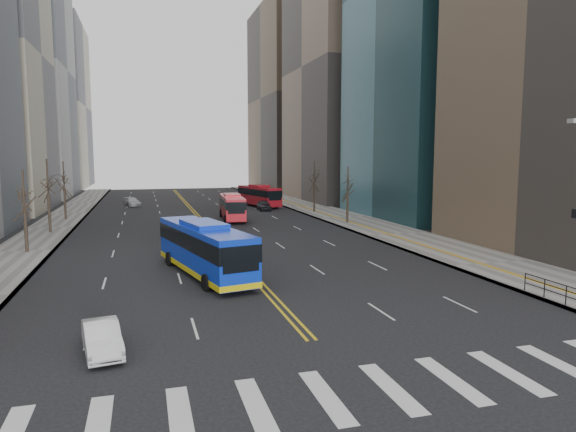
{
  "coord_description": "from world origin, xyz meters",
  "views": [
    {
      "loc": [
        -6.77,
        -15.14,
        7.92
      ],
      "look_at": [
        1.36,
        13.62,
        4.37
      ],
      "focal_mm": 32.0,
      "sensor_mm": 36.0,
      "label": 1
    }
  ],
  "objects": [
    {
      "name": "red_bus_far",
      "position": [
        10.49,
        62.39,
        1.88
      ],
      "size": [
        4.87,
        10.85,
        3.37
      ],
      "color": "#A5111C",
      "rests_on": "ground"
    },
    {
      "name": "office_towers",
      "position": [
        0.12,
        68.51,
        23.92
      ],
      "size": [
        83.0,
        134.0,
        58.0
      ],
      "color": "gray",
      "rests_on": "ground"
    },
    {
      "name": "street_trees",
      "position": [
        -7.18,
        34.55,
        4.87
      ],
      "size": [
        35.2,
        47.2,
        7.6
      ],
      "color": "#32281E",
      "rests_on": "ground"
    },
    {
      "name": "ground",
      "position": [
        0.0,
        0.0,
        0.0
      ],
      "size": [
        220.0,
        220.0,
        0.0
      ],
      "primitive_type": "plane",
      "color": "black"
    },
    {
      "name": "blue_bus",
      "position": [
        -3.02,
        18.54,
        1.88
      ],
      "size": [
        5.26,
        12.58,
        3.58
      ],
      "color": "#0D30C7",
      "rests_on": "ground"
    },
    {
      "name": "car_white",
      "position": [
        -8.56,
        6.0,
        0.63
      ],
      "size": [
        1.96,
        4.01,
        1.27
      ],
      "primitive_type": "imported",
      "rotation": [
        0.0,
        0.0,
        0.17
      ],
      "color": "silver",
      "rests_on": "ground"
    },
    {
      "name": "car_silver",
      "position": [
        -8.51,
        68.38,
        0.65
      ],
      "size": [
        2.96,
        4.82,
        1.3
      ],
      "primitive_type": "imported",
      "rotation": [
        0.0,
        0.0,
        0.27
      ],
      "color": "#ABABB0",
      "rests_on": "ground"
    },
    {
      "name": "car_dark_far",
      "position": [
        12.5,
        69.36,
        0.59
      ],
      "size": [
        2.89,
        4.58,
        1.18
      ],
      "primitive_type": "imported",
      "rotation": [
        0.0,
        0.0,
        -0.24
      ],
      "color": "black",
      "rests_on": "ground"
    },
    {
      "name": "sidewalk_right",
      "position": [
        17.5,
        45.0,
        0.07
      ],
      "size": [
        7.0,
        130.0,
        0.15
      ],
      "primitive_type": "cube",
      "color": "slate",
      "rests_on": "ground"
    },
    {
      "name": "centerline",
      "position": [
        0.0,
        55.0,
        0.01
      ],
      "size": [
        0.55,
        100.0,
        0.01
      ],
      "color": "gold",
      "rests_on": "ground"
    },
    {
      "name": "red_bus_near",
      "position": [
        3.68,
        47.15,
        1.8
      ],
      "size": [
        3.1,
        10.23,
        3.23
      ],
      "color": "#A5111C",
      "rests_on": "ground"
    },
    {
      "name": "pedestrian_railing",
      "position": [
        14.3,
        6.0,
        0.82
      ],
      "size": [
        0.06,
        6.06,
        1.02
      ],
      "color": "black",
      "rests_on": "sidewalk_right"
    },
    {
      "name": "crosswalk",
      "position": [
        0.0,
        0.0,
        0.01
      ],
      "size": [
        26.7,
        4.0,
        0.01
      ],
      "color": "silver",
      "rests_on": "ground"
    },
    {
      "name": "car_dark_mid",
      "position": [
        9.96,
        56.9,
        0.74
      ],
      "size": [
        2.01,
        4.42,
        1.47
      ],
      "primitive_type": "imported",
      "rotation": [
        0.0,
        0.0,
        -0.06
      ],
      "color": "black",
      "rests_on": "ground"
    },
    {
      "name": "sidewalk_left",
      "position": [
        -16.5,
        45.0,
        0.07
      ],
      "size": [
        5.0,
        130.0,
        0.15
      ],
      "primitive_type": "cube",
      "color": "slate",
      "rests_on": "ground"
    }
  ]
}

